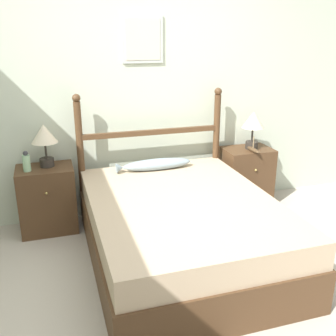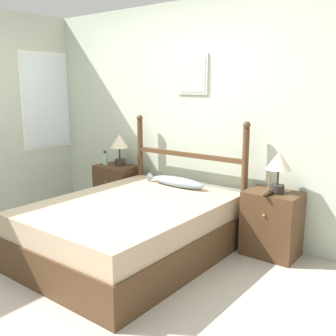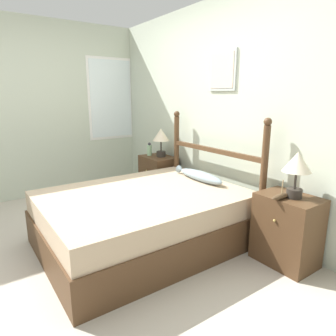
# 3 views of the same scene
# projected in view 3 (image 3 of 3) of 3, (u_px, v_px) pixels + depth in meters

# --- Properties ---
(ground_plane) EXTENTS (16.00, 16.00, 0.00)m
(ground_plane) POSITION_uv_depth(u_px,v_px,m) (82.00, 255.00, 2.86)
(ground_plane) COLOR #B7AD9E
(wall_back) EXTENTS (6.40, 0.08, 2.55)m
(wall_back) POSITION_uv_depth(u_px,v_px,m) (218.00, 114.00, 3.52)
(wall_back) COLOR beige
(wall_back) RESTS_ON ground_plane
(wall_left) EXTENTS (0.08, 6.40, 2.55)m
(wall_left) POSITION_uv_depth(u_px,v_px,m) (26.00, 110.00, 4.27)
(wall_left) COLOR beige
(wall_left) RESTS_ON ground_plane
(bed) EXTENTS (1.48, 1.95, 0.55)m
(bed) POSITION_uv_depth(u_px,v_px,m) (143.00, 219.00, 3.04)
(bed) COLOR #4C331E
(bed) RESTS_ON ground_plane
(headboard) EXTENTS (1.49, 0.08, 1.29)m
(headboard) POSITION_uv_depth(u_px,v_px,m) (213.00, 165.00, 3.46)
(headboard) COLOR #4C331E
(headboard) RESTS_ON ground_plane
(nightstand_left) EXTENTS (0.52, 0.40, 0.64)m
(nightstand_left) POSITION_uv_depth(u_px,v_px,m) (158.00, 178.00, 4.35)
(nightstand_left) COLOR #4C331E
(nightstand_left) RESTS_ON ground_plane
(nightstand_right) EXTENTS (0.52, 0.40, 0.64)m
(nightstand_right) POSITION_uv_depth(u_px,v_px,m) (287.00, 230.00, 2.68)
(nightstand_right) COLOR #4C331E
(nightstand_right) RESTS_ON ground_plane
(table_lamp_left) EXTENTS (0.24, 0.24, 0.40)m
(table_lamp_left) POSITION_uv_depth(u_px,v_px,m) (161.00, 137.00, 4.20)
(table_lamp_left) COLOR #2D2823
(table_lamp_left) RESTS_ON nightstand_left
(table_lamp_right) EXTENTS (0.24, 0.24, 0.40)m
(table_lamp_right) POSITION_uv_depth(u_px,v_px,m) (297.00, 166.00, 2.50)
(table_lamp_right) COLOR #2D2823
(table_lamp_right) RESTS_ON nightstand_right
(bottle) EXTENTS (0.07, 0.07, 0.19)m
(bottle) POSITION_uv_depth(u_px,v_px,m) (149.00, 150.00, 4.34)
(bottle) COLOR #99C699
(bottle) RESTS_ON nightstand_left
(model_boat) EXTENTS (0.06, 0.25, 0.17)m
(model_boat) POSITION_uv_depth(u_px,v_px,m) (282.00, 196.00, 2.53)
(model_boat) COLOR #4C3823
(model_boat) RESTS_ON nightstand_right
(fish_pillow) EXTENTS (0.75, 0.15, 0.11)m
(fish_pillow) POSITION_uv_depth(u_px,v_px,m) (199.00, 176.00, 3.39)
(fish_pillow) COLOR #8499A3
(fish_pillow) RESTS_ON bed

